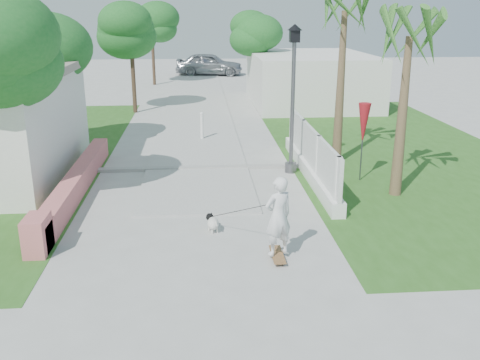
{
  "coord_description": "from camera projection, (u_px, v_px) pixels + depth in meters",
  "views": [
    {
      "loc": [
        0.08,
        -10.24,
        4.86
      ],
      "look_at": [
        1.0,
        1.41,
        1.1
      ],
      "focal_mm": 40.0,
      "sensor_mm": 36.0,
      "label": 1
    }
  ],
  "objects": [
    {
      "name": "ground",
      "position": [
        198.0,
        251.0,
        11.2
      ],
      "size": [
        90.0,
        90.0,
        0.0
      ],
      "primitive_type": "plane",
      "color": "#B7B7B2",
      "rests_on": "ground"
    },
    {
      "name": "street_lamp",
      "position": [
        293.0,
        94.0,
        15.9
      ],
      "size": [
        0.44,
        0.44,
        4.44
      ],
      "color": "#59595E",
      "rests_on": "ground"
    },
    {
      "name": "bollard",
      "position": [
        202.0,
        125.0,
        20.53
      ],
      "size": [
        0.14,
        0.14,
        1.09
      ],
      "color": "white",
      "rests_on": "ground"
    },
    {
      "name": "dog",
      "position": [
        213.0,
        222.0,
        12.16
      ],
      "size": [
        0.39,
        0.56,
        0.4
      ],
      "rotation": [
        0.0,
        0.0,
        0.35
      ],
      "color": "silver",
      "rests_on": "ground"
    },
    {
      "name": "lattice_fence",
      "position": [
        310.0,
        159.0,
        16.04
      ],
      "size": [
        0.35,
        7.0,
        1.5
      ],
      "color": "white",
      "rests_on": "ground"
    },
    {
      "name": "tree_left_near",
      "position": [
        2.0,
        55.0,
        12.53
      ],
      "size": [
        3.6,
        3.6,
        5.28
      ],
      "color": "#4C3826",
      "rests_on": "ground"
    },
    {
      "name": "curb",
      "position": [
        197.0,
        168.0,
        16.88
      ],
      "size": [
        6.5,
        0.25,
        0.1
      ],
      "primitive_type": "cube",
      "color": "#999993",
      "rests_on": "ground"
    },
    {
      "name": "palm_near",
      "position": [
        409.0,
        46.0,
        13.43
      ],
      "size": [
        1.8,
        1.8,
        4.7
      ],
      "color": "brown",
      "rests_on": "ground"
    },
    {
      "name": "tree_left_mid",
      "position": [
        30.0,
        51.0,
        17.77
      ],
      "size": [
        3.2,
        3.2,
        4.85
      ],
      "color": "#4C3826",
      "rests_on": "ground"
    },
    {
      "name": "palm_far",
      "position": [
        344.0,
        21.0,
        16.34
      ],
      "size": [
        1.8,
        1.8,
        5.3
      ],
      "color": "brown",
      "rests_on": "ground"
    },
    {
      "name": "parked_car",
      "position": [
        209.0,
        64.0,
        40.42
      ],
      "size": [
        5.14,
        2.45,
        1.7
      ],
      "primitive_type": "imported",
      "rotation": [
        0.0,
        0.0,
        1.48
      ],
      "color": "#B0B3B9",
      "rests_on": "ground"
    },
    {
      "name": "path_strip",
      "position": [
        197.0,
        98.0,
        30.17
      ],
      "size": [
        3.2,
        36.0,
        0.06
      ],
      "primitive_type": "cube",
      "color": "#B7B7B2",
      "rests_on": "ground"
    },
    {
      "name": "patio_umbrella",
      "position": [
        364.0,
        124.0,
        15.32
      ],
      "size": [
        0.36,
        0.36,
        2.3
      ],
      "color": "#59595E",
      "rests_on": "ground"
    },
    {
      "name": "tree_path_left",
      "position": [
        131.0,
        32.0,
        24.98
      ],
      "size": [
        3.4,
        3.4,
        5.23
      ],
      "color": "#4C3826",
      "rests_on": "ground"
    },
    {
      "name": "grass_right",
      "position": [
        391.0,
        149.0,
        19.32
      ],
      "size": [
        8.0,
        20.0,
        0.01
      ],
      "primitive_type": "cube",
      "color": "#2C5B1C",
      "rests_on": "ground"
    },
    {
      "name": "tree_path_far",
      "position": [
        152.0,
        25.0,
        34.48
      ],
      "size": [
        3.2,
        3.2,
        5.17
      ],
      "color": "#4C3826",
      "rests_on": "ground"
    },
    {
      "name": "building_right",
      "position": [
        309.0,
        79.0,
        28.33
      ],
      "size": [
        6.0,
        8.0,
        2.6
      ],
      "primitive_type": "cube",
      "color": "silver",
      "rests_on": "ground"
    },
    {
      "name": "skateboarder",
      "position": [
        246.0,
        212.0,
        11.25
      ],
      "size": [
        1.61,
        2.12,
        1.75
      ],
      "rotation": [
        0.0,
        0.0,
        3.58
      ],
      "color": "brown",
      "rests_on": "ground"
    },
    {
      "name": "pink_wall",
      "position": [
        73.0,
        187.0,
        14.23
      ],
      "size": [
        0.45,
        8.2,
        0.8
      ],
      "color": "#CE6B69",
      "rests_on": "ground"
    },
    {
      "name": "tree_path_right",
      "position": [
        254.0,
        34.0,
        29.33
      ],
      "size": [
        3.0,
        3.0,
        4.79
      ],
      "color": "#4C3826",
      "rests_on": "ground"
    }
  ]
}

